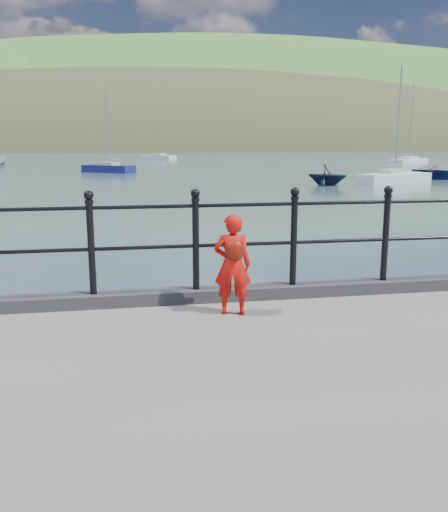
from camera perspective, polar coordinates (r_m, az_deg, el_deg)
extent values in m
plane|color=#2D4251|center=(7.13, 1.90, -11.87)|extent=(600.00, 600.00, 0.00)
cube|color=#28282B|center=(6.62, 2.24, -3.85)|extent=(60.00, 0.30, 0.15)
cylinder|color=black|center=(6.49, 2.28, 1.26)|extent=(18.00, 0.04, 0.04)
cylinder|color=black|center=(6.42, 2.32, 5.41)|extent=(18.00, 0.04, 0.04)
cylinder|color=black|center=(6.35, -13.79, 0.68)|extent=(0.08, 0.08, 1.05)
sphere|color=black|center=(6.26, -14.07, 6.21)|extent=(0.11, 0.11, 0.11)
cylinder|color=black|center=(6.38, -2.98, 1.08)|extent=(0.08, 0.08, 1.05)
sphere|color=black|center=(6.30, -3.04, 6.58)|extent=(0.11, 0.11, 0.11)
cylinder|color=black|center=(6.64, 7.34, 1.42)|extent=(0.08, 0.08, 1.05)
sphere|color=black|center=(6.56, 7.48, 6.71)|extent=(0.11, 0.11, 0.11)
cylinder|color=black|center=(7.10, 16.62, 1.69)|extent=(0.08, 0.08, 1.05)
sphere|color=black|center=(7.02, 16.92, 6.64)|extent=(0.11, 0.11, 0.11)
ellipsoid|color=#333A21|center=(203.33, -4.32, 6.71)|extent=(400.00, 100.00, 88.00)
ellipsoid|color=#387026|center=(270.17, 2.84, 5.47)|extent=(600.00, 180.00, 156.00)
cube|color=silver|center=(190.36, -20.95, 11.17)|extent=(9.00, 6.00, 6.00)
cube|color=#4C4744|center=(190.40, -21.04, 12.37)|extent=(9.50, 6.50, 2.00)
cube|color=silver|center=(187.67, -13.90, 11.60)|extent=(9.00, 6.00, 6.00)
cube|color=#4C4744|center=(187.71, -13.96, 12.81)|extent=(9.50, 6.50, 2.00)
cube|color=silver|center=(188.37, -4.56, 11.90)|extent=(9.00, 6.00, 6.00)
cube|color=#4C4744|center=(188.42, -4.58, 13.11)|extent=(9.50, 6.50, 2.00)
cube|color=silver|center=(193.03, 3.62, 11.91)|extent=(9.00, 6.00, 6.00)
cube|color=#4C4744|center=(193.07, 3.63, 13.10)|extent=(9.50, 6.50, 2.00)
imported|color=red|center=(5.92, 0.89, -0.92)|extent=(0.45, 0.35, 1.12)
ellipsoid|color=red|center=(5.76, 1.14, 0.54)|extent=(0.22, 0.11, 0.23)
imported|color=#12174F|center=(46.86, 20.98, 8.25)|extent=(5.74, 6.23, 1.05)
imported|color=black|center=(37.58, 10.80, 8.39)|extent=(3.57, 3.55, 1.43)
cube|color=navy|center=(53.98, -12.07, 8.85)|extent=(5.25, 4.72, 0.90)
cube|color=beige|center=(53.96, -12.09, 9.38)|extent=(2.22, 2.12, 0.50)
cylinder|color=#A5A5A8|center=(53.94, -12.26, 13.03)|extent=(0.10, 0.10, 6.98)
cylinder|color=#A5A5A8|center=(53.94, -12.12, 9.97)|extent=(1.91, 1.57, 0.06)
cube|color=silver|center=(94.23, -6.95, 10.21)|extent=(6.01, 5.94, 0.90)
cube|color=beige|center=(94.21, -6.96, 10.52)|extent=(2.58, 2.57, 0.50)
cylinder|color=#A5A5A8|center=(94.21, -7.03, 13.12)|extent=(0.10, 0.10, 8.67)
cylinder|color=#A5A5A8|center=(94.20, -6.97, 10.85)|extent=(2.13, 2.09, 0.06)
cube|color=white|center=(40.85, 17.53, 7.67)|extent=(6.12, 3.69, 0.90)
cube|color=beige|center=(40.82, 17.57, 8.37)|extent=(2.35, 1.83, 0.50)
cylinder|color=#A5A5A8|center=(40.79, 17.89, 13.41)|extent=(0.10, 0.10, 7.30)
cylinder|color=#A5A5A8|center=(40.80, 17.62, 9.14)|extent=(2.51, 1.03, 0.06)
cube|color=white|center=(76.95, 18.82, 9.32)|extent=(7.70, 6.57, 0.90)
cube|color=beige|center=(76.94, 18.85, 9.69)|extent=(3.15, 2.91, 0.50)
cylinder|color=#A5A5A8|center=(76.97, 19.11, 13.48)|extent=(0.10, 0.10, 10.30)
cylinder|color=#A5A5A8|center=(76.92, 18.88, 10.10)|extent=(2.91, 2.23, 0.06)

